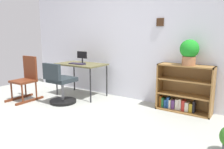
{
  "coord_description": "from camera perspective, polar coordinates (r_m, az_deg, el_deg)",
  "views": [
    {
      "loc": [
        2.36,
        -1.82,
        1.34
      ],
      "look_at": [
        0.23,
        1.35,
        0.63
      ],
      "focal_mm": 35.21,
      "sensor_mm": 36.0,
      "label": 1
    }
  ],
  "objects": [
    {
      "name": "keyboard",
      "position": [
        4.68,
        -9.05,
        2.78
      ],
      "size": [
        0.38,
        0.13,
        0.02
      ],
      "primitive_type": "cube",
      "color": "#221C32",
      "rests_on": "desk"
    },
    {
      "name": "rocking_chair",
      "position": [
        4.82,
        -21.34,
        -0.86
      ],
      "size": [
        0.42,
        0.64,
        0.89
      ],
      "color": "#5E2915",
      "rests_on": "ground_plane"
    },
    {
      "name": "ground_plane",
      "position": [
        3.27,
        -17.27,
        -14.19
      ],
      "size": [
        6.24,
        6.24,
        0.0
      ],
      "primitive_type": "plane",
      "color": "#999C94"
    },
    {
      "name": "wall_back",
      "position": [
        4.62,
        3.25,
        8.91
      ],
      "size": [
        5.2,
        0.12,
        2.43
      ],
      "color": "silver",
      "rests_on": "ground_plane"
    },
    {
      "name": "monitor",
      "position": [
        4.78,
        -7.77,
        4.55
      ],
      "size": [
        0.26,
        0.15,
        0.26
      ],
      "color": "#262628",
      "rests_on": "desk"
    },
    {
      "name": "potted_plant_on_shelf",
      "position": [
        3.86,
        19.43,
        5.72
      ],
      "size": [
        0.31,
        0.31,
        0.43
      ],
      "color": "#9E6642",
      "rests_on": "bookshelf_low"
    },
    {
      "name": "office_chair",
      "position": [
        4.36,
        -13.3,
        -2.92
      ],
      "size": [
        0.52,
        0.55,
        0.81
      ],
      "color": "black",
      "rests_on": "ground_plane"
    },
    {
      "name": "desk",
      "position": [
        4.78,
        -8.02,
        2.2
      ],
      "size": [
        1.04,
        0.63,
        0.71
      ],
      "color": "brown",
      "rests_on": "ground_plane"
    },
    {
      "name": "bookshelf_low",
      "position": [
        4.04,
        18.18,
        -3.99
      ],
      "size": [
        0.93,
        0.3,
        0.83
      ],
      "color": "olive",
      "rests_on": "ground_plane"
    }
  ]
}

